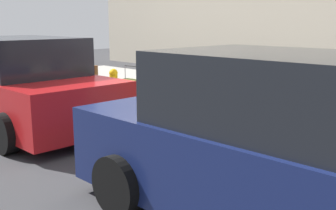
{
  "coord_description": "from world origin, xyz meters",
  "views": [
    {
      "loc": [
        -5.52,
        5.12,
        1.97
      ],
      "look_at": [
        -0.89,
        0.68,
        0.66
      ],
      "focal_mm": 43.69,
      "sensor_mm": 36.0,
      "label": 1
    }
  ],
  "objects": [
    {
      "name": "suitcase_olive_2",
      "position": [
        -2.14,
        -0.72,
        0.46
      ],
      "size": [
        0.43,
        0.28,
        0.7
      ],
      "color": "#59601E",
      "rests_on": "sidewalk_curb"
    },
    {
      "name": "bollard_post",
      "position": [
        3.09,
        -0.61,
        0.52
      ],
      "size": [
        0.15,
        0.15,
        0.76
      ],
      "primitive_type": "cylinder",
      "color": "brown",
      "rests_on": "sidewalk_curb"
    },
    {
      "name": "suitcase_maroon_6",
      "position": [
        0.09,
        -0.8,
        0.43
      ],
      "size": [
        0.36,
        0.27,
        0.83
      ],
      "color": "maroon",
      "rests_on": "sidewalk_curb"
    },
    {
      "name": "suitcase_silver_1",
      "position": [
        -2.7,
        -0.71,
        0.52
      ],
      "size": [
        0.45,
        0.23,
        1.06
      ],
      "color": "#9EA0A8",
      "rests_on": "sidewalk_curb"
    },
    {
      "name": "suitcase_teal_3",
      "position": [
        -1.57,
        -0.8,
        0.4
      ],
      "size": [
        0.45,
        0.23,
        0.57
      ],
      "color": "#0F606B",
      "rests_on": "sidewalk_curb"
    },
    {
      "name": "suitcase_silver_8",
      "position": [
        1.22,
        -0.68,
        0.42
      ],
      "size": [
        0.38,
        0.28,
        0.77
      ],
      "color": "#9EA0A8",
      "rests_on": "sidewalk_curb"
    },
    {
      "name": "suitcase_olive_9",
      "position": [
        1.76,
        -0.69,
        0.41
      ],
      "size": [
        0.47,
        0.24,
        0.86
      ],
      "color": "#59601E",
      "rests_on": "sidewalk_curb"
    },
    {
      "name": "parked_car_navy_0",
      "position": [
        -3.63,
        1.85,
        0.79
      ],
      "size": [
        4.4,
        2.02,
        1.71
      ],
      "color": "#141E4C",
      "rests_on": "ground_plane"
    },
    {
      "name": "suitcase_red_4",
      "position": [
        -1.01,
        -0.81,
        0.48
      ],
      "size": [
        0.44,
        0.26,
        0.94
      ],
      "color": "red",
      "rests_on": "sidewalk_curb"
    },
    {
      "name": "fire_hydrant",
      "position": [
        2.53,
        -0.76,
        0.51
      ],
      "size": [
        0.39,
        0.21,
        0.72
      ],
      "color": "#D89E0C",
      "rests_on": "sidewalk_curb"
    },
    {
      "name": "ground_plane",
      "position": [
        0.0,
        0.0,
        0.0
      ],
      "size": [
        40.0,
        40.0,
        0.0
      ],
      "primitive_type": "plane",
      "color": "#333335"
    },
    {
      "name": "suitcase_black_5",
      "position": [
        -0.44,
        -0.7,
        0.45
      ],
      "size": [
        0.45,
        0.28,
        0.93
      ],
      "color": "black",
      "rests_on": "sidewalk_curb"
    },
    {
      "name": "suitcase_navy_7",
      "position": [
        0.65,
        -0.74,
        0.47
      ],
      "size": [
        0.51,
        0.21,
        0.94
      ],
      "color": "navy",
      "rests_on": "sidewalk_curb"
    },
    {
      "name": "parked_car_red_1",
      "position": [
        1.9,
        1.85,
        0.79
      ],
      "size": [
        4.54,
        2.21,
        1.69
      ],
      "color": "#AD1619",
      "rests_on": "ground_plane"
    },
    {
      "name": "sidewalk_curb",
      "position": [
        0.0,
        -2.5,
        0.07
      ],
      "size": [
        18.0,
        5.0,
        0.14
      ],
      "primitive_type": "cube",
      "color": "#9E9B93",
      "rests_on": "ground_plane"
    }
  ]
}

